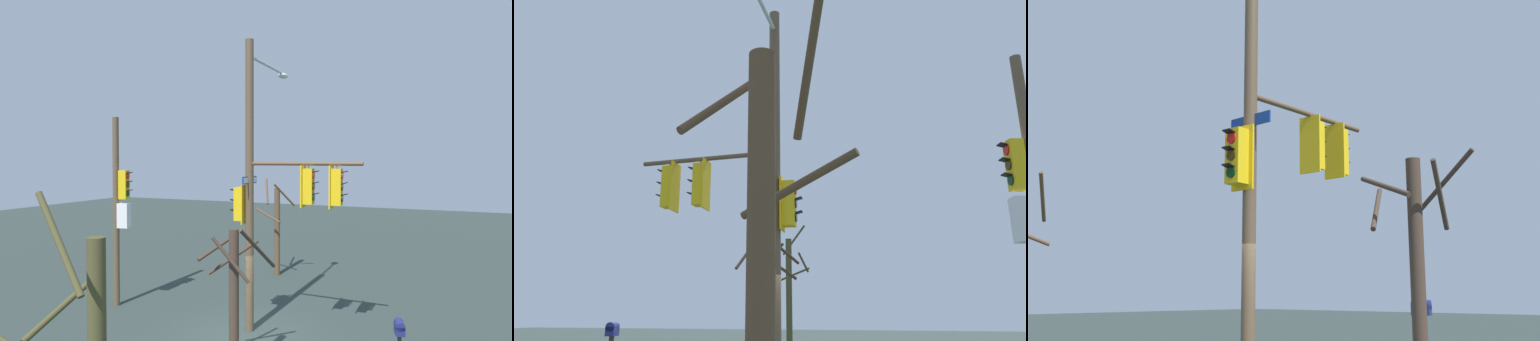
% 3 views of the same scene
% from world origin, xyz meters
% --- Properties ---
extents(ground_plane, '(80.00, 80.00, 0.00)m').
position_xyz_m(ground_plane, '(0.00, 0.00, 0.00)').
color(ground_plane, '#2E3A36').
extents(main_signal_pole_assembly, '(3.96, 4.36, 9.58)m').
position_xyz_m(main_signal_pole_assembly, '(0.59, -0.53, 5.00)').
color(main_signal_pole_assembly, brown).
rests_on(main_signal_pole_assembly, ground).
extents(secondary_pole_assembly, '(0.42, 0.79, 7.30)m').
position_xyz_m(secondary_pole_assembly, '(0.68, 5.70, 3.81)').
color(secondary_pole_assembly, brown).
rests_on(secondary_pole_assembly, ground).
extents(mailbox, '(0.48, 0.33, 1.41)m').
position_xyz_m(mailbox, '(-0.53, -4.71, 1.11)').
color(mailbox, '#4C3823').
rests_on(mailbox, ground).
extents(bare_tree_behind_pole, '(1.83, 1.84, 4.07)m').
position_xyz_m(bare_tree_behind_pole, '(-2.64, -0.90, 2.16)').
color(bare_tree_behind_pole, '#433328').
rests_on(bare_tree_behind_pole, ground).
extents(bare_tree_corner, '(1.26, 1.84, 4.74)m').
position_xyz_m(bare_tree_corner, '(7.20, 1.64, 2.33)').
color(bare_tree_corner, brown).
rests_on(bare_tree_corner, ground).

